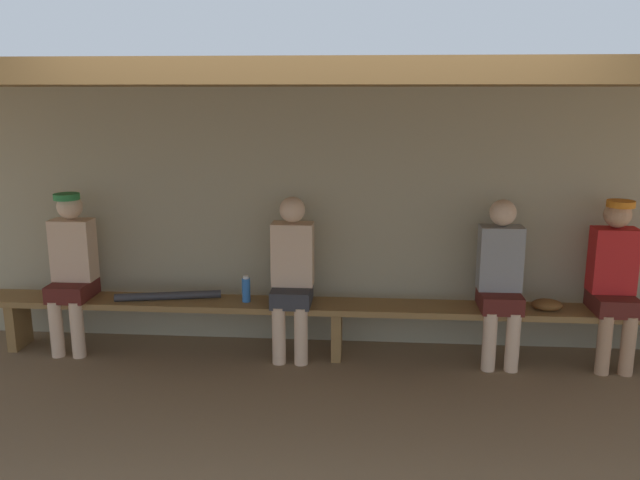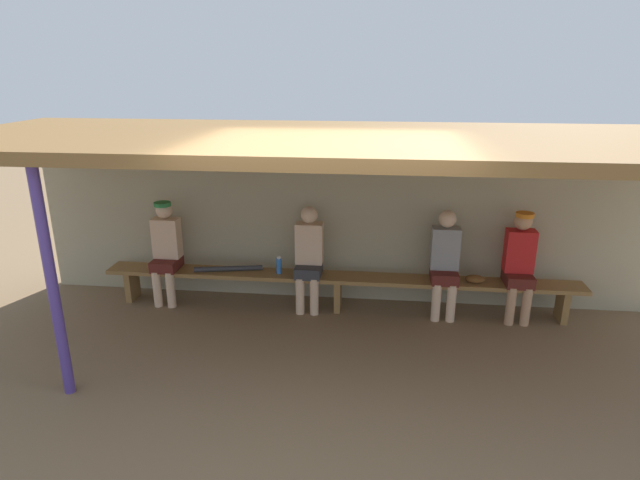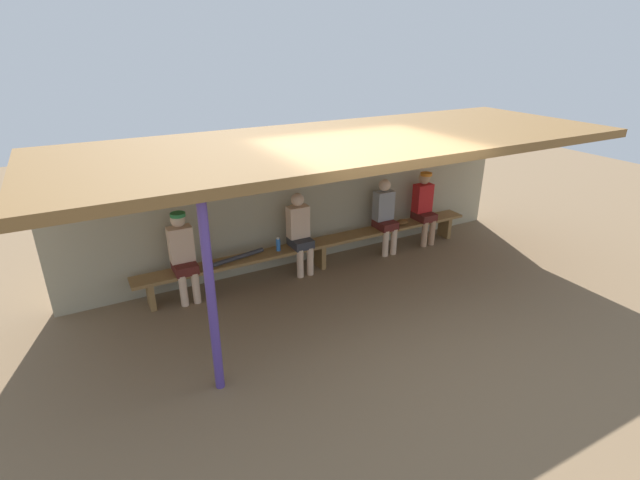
{
  "view_description": "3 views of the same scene",
  "coord_description": "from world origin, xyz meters",
  "px_view_note": "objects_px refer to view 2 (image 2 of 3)",
  "views": [
    {
      "loc": [
        0.26,
        -3.56,
        2.18
      ],
      "look_at": [
        -0.12,
        1.3,
        1.05
      ],
      "focal_mm": 36.7,
      "sensor_mm": 36.0,
      "label": 1
    },
    {
      "loc": [
        0.48,
        -4.59,
        2.97
      ],
      "look_at": [
        -0.22,
        1.44,
        0.96
      ],
      "focal_mm": 29.55,
      "sensor_mm": 36.0,
      "label": 2
    },
    {
      "loc": [
        -3.42,
        -4.75,
        3.57
      ],
      "look_at": [
        -0.24,
        1.1,
        0.71
      ],
      "focal_mm": 26.44,
      "sensor_mm": 36.0,
      "label": 3
    }
  ],
  "objects_px": {
    "player_leftmost": "(520,261)",
    "water_bottle_clear": "(279,265)",
    "support_post": "(52,286)",
    "baseball_bat": "(229,269)",
    "player_with_sunglasses": "(445,260)",
    "player_in_blue": "(166,248)",
    "baseball_glove_tan": "(475,279)",
    "bench": "(338,281)",
    "player_middle": "(309,254)"
  },
  "relations": [
    {
      "from": "player_leftmost",
      "to": "water_bottle_clear",
      "type": "distance_m",
      "value": 2.94
    },
    {
      "from": "support_post",
      "to": "water_bottle_clear",
      "type": "height_order",
      "value": "support_post"
    },
    {
      "from": "support_post",
      "to": "baseball_bat",
      "type": "height_order",
      "value": "support_post"
    },
    {
      "from": "support_post",
      "to": "player_with_sunglasses",
      "type": "xyz_separation_m",
      "value": [
        3.71,
        2.1,
        -0.37
      ]
    },
    {
      "from": "player_leftmost",
      "to": "water_bottle_clear",
      "type": "height_order",
      "value": "player_leftmost"
    },
    {
      "from": "player_in_blue",
      "to": "support_post",
      "type": "bearing_deg",
      "value": -94.64
    },
    {
      "from": "support_post",
      "to": "player_in_blue",
      "type": "relative_size",
      "value": 1.64
    },
    {
      "from": "water_bottle_clear",
      "to": "baseball_glove_tan",
      "type": "bearing_deg",
      "value": -0.54
    },
    {
      "from": "baseball_bat",
      "to": "player_in_blue",
      "type": "bearing_deg",
      "value": 167.97
    },
    {
      "from": "bench",
      "to": "water_bottle_clear",
      "type": "distance_m",
      "value": 0.77
    },
    {
      "from": "player_in_blue",
      "to": "player_leftmost",
      "type": "xyz_separation_m",
      "value": [
        4.42,
        0.0,
        0.0
      ]
    },
    {
      "from": "player_with_sunglasses",
      "to": "player_leftmost",
      "type": "distance_m",
      "value": 0.88
    },
    {
      "from": "bench",
      "to": "player_middle",
      "type": "relative_size",
      "value": 4.49
    },
    {
      "from": "player_in_blue",
      "to": "baseball_glove_tan",
      "type": "bearing_deg",
      "value": -0.4
    },
    {
      "from": "baseball_glove_tan",
      "to": "support_post",
      "type": "bearing_deg",
      "value": -148.1
    },
    {
      "from": "player_in_blue",
      "to": "player_with_sunglasses",
      "type": "relative_size",
      "value": 1.01
    },
    {
      "from": "bench",
      "to": "baseball_bat",
      "type": "xyz_separation_m",
      "value": [
        -1.42,
        -0.0,
        0.11
      ]
    },
    {
      "from": "water_bottle_clear",
      "to": "baseball_bat",
      "type": "relative_size",
      "value": 0.25
    },
    {
      "from": "bench",
      "to": "player_in_blue",
      "type": "xyz_separation_m",
      "value": [
        -2.23,
        0.0,
        0.36
      ]
    },
    {
      "from": "player_middle",
      "to": "baseball_bat",
      "type": "relative_size",
      "value": 1.53
    },
    {
      "from": "support_post",
      "to": "player_leftmost",
      "type": "distance_m",
      "value": 5.06
    },
    {
      "from": "player_in_blue",
      "to": "baseball_bat",
      "type": "xyz_separation_m",
      "value": [
        0.82,
        -0.0,
        -0.25
      ]
    },
    {
      "from": "bench",
      "to": "player_in_blue",
      "type": "distance_m",
      "value": 2.26
    },
    {
      "from": "bench",
      "to": "baseball_bat",
      "type": "distance_m",
      "value": 1.42
    },
    {
      "from": "support_post",
      "to": "player_with_sunglasses",
      "type": "height_order",
      "value": "support_post"
    },
    {
      "from": "player_with_sunglasses",
      "to": "water_bottle_clear",
      "type": "xyz_separation_m",
      "value": [
        -2.06,
        -0.0,
        -0.16
      ]
    },
    {
      "from": "bench",
      "to": "player_in_blue",
      "type": "height_order",
      "value": "player_in_blue"
    },
    {
      "from": "water_bottle_clear",
      "to": "baseball_glove_tan",
      "type": "relative_size",
      "value": 0.93
    },
    {
      "from": "player_leftmost",
      "to": "baseball_bat",
      "type": "xyz_separation_m",
      "value": [
        -3.6,
        -0.0,
        -0.25
      ]
    },
    {
      "from": "player_leftmost",
      "to": "player_middle",
      "type": "bearing_deg",
      "value": -179.99
    },
    {
      "from": "bench",
      "to": "baseball_glove_tan",
      "type": "bearing_deg",
      "value": -0.81
    },
    {
      "from": "player_leftmost",
      "to": "baseball_bat",
      "type": "relative_size",
      "value": 1.54
    },
    {
      "from": "baseball_glove_tan",
      "to": "baseball_bat",
      "type": "distance_m",
      "value": 3.09
    },
    {
      "from": "player_leftmost",
      "to": "baseball_bat",
      "type": "distance_m",
      "value": 3.61
    },
    {
      "from": "player_in_blue",
      "to": "baseball_glove_tan",
      "type": "distance_m",
      "value": 3.92
    },
    {
      "from": "support_post",
      "to": "player_middle",
      "type": "height_order",
      "value": "support_post"
    },
    {
      "from": "bench",
      "to": "player_leftmost",
      "type": "relative_size",
      "value": 4.46
    },
    {
      "from": "player_middle",
      "to": "bench",
      "type": "bearing_deg",
      "value": -0.48
    },
    {
      "from": "player_leftmost",
      "to": "player_with_sunglasses",
      "type": "bearing_deg",
      "value": -179.97
    },
    {
      "from": "bench",
      "to": "player_middle",
      "type": "bearing_deg",
      "value": 179.52
    },
    {
      "from": "bench",
      "to": "player_with_sunglasses",
      "type": "distance_m",
      "value": 1.35
    },
    {
      "from": "support_post",
      "to": "baseball_bat",
      "type": "xyz_separation_m",
      "value": [
        0.99,
        2.1,
        -0.61
      ]
    },
    {
      "from": "player_with_sunglasses",
      "to": "player_leftmost",
      "type": "relative_size",
      "value": 0.99
    },
    {
      "from": "player_with_sunglasses",
      "to": "player_middle",
      "type": "distance_m",
      "value": 1.67
    },
    {
      "from": "support_post",
      "to": "water_bottle_clear",
      "type": "xyz_separation_m",
      "value": [
        1.65,
        2.1,
        -0.53
      ]
    },
    {
      "from": "baseball_bat",
      "to": "bench",
      "type": "bearing_deg",
      "value": -11.78
    },
    {
      "from": "support_post",
      "to": "player_leftmost",
      "type": "bearing_deg",
      "value": 24.64
    },
    {
      "from": "player_with_sunglasses",
      "to": "baseball_bat",
      "type": "bearing_deg",
      "value": -179.94
    },
    {
      "from": "player_middle",
      "to": "baseball_bat",
      "type": "height_order",
      "value": "player_middle"
    },
    {
      "from": "water_bottle_clear",
      "to": "baseball_glove_tan",
      "type": "height_order",
      "value": "water_bottle_clear"
    }
  ]
}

